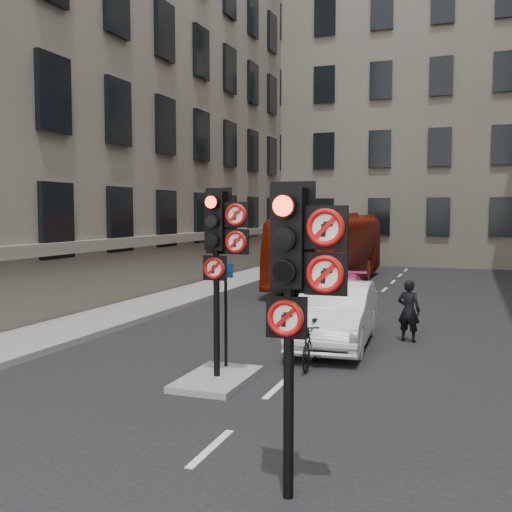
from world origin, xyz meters
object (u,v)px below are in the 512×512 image
Objects in this scene: signal_far at (220,241)px; bus_red at (331,249)px; car_silver at (327,305)px; car_white at (336,314)px; info_sign at (225,300)px; signal_near at (296,272)px; motorcycle at (311,344)px; car_pink at (339,295)px; motorcyclist at (409,311)px.

bus_red is (-1.39, 15.92, -1.09)m from signal_far.
car_silver is 0.80× the size of car_white.
info_sign is (-0.21, 0.74, -1.23)m from signal_far.
signal_near is 6.16m from motorcycle.
car_pink is at bearing -75.52° from bus_red.
motorcycle is 3.69m from motorcyclist.
signal_near reaches higher than car_pink.
signal_far reaches higher than info_sign.
car_white is at bearing -77.56° from car_silver.
car_pink is 4.14m from motorcyclist.
motorcycle is 1.05× the size of motorcyclist.
bus_red reaches higher than motorcyclist.
info_sign is at bearing -119.74° from car_white.
car_pink is at bearing 94.62° from motorcycle.
signal_near is 10.47m from car_silver.
signal_near is 8.23m from car_white.
bus_red is at bearing 98.78° from car_pink.
signal_far is 0.31× the size of bus_red.
signal_near reaches higher than car_white.
car_white is at bearing -84.71° from car_pink.
signal_near is 2.18× the size of motorcycle.
signal_near is 0.97× the size of car_silver.
car_silver is at bearing -92.47° from car_pink.
motorcyclist reaches higher than motorcycle.
car_pink is 6.65m from motorcycle.
car_white is 1.07× the size of car_pink.
car_pink is at bearing -40.27° from motorcyclist.
info_sign is at bearing 105.77° from signal_far.
car_silver is 2.36× the size of motorcyclist.
car_pink is 7.61m from info_sign.
signal_far reaches higher than signal_near.
bus_red is 7.07× the size of motorcycle.
signal_near reaches higher than bus_red.
car_silver reaches higher than car_pink.
car_silver is at bearing 100.83° from signal_near.
motorcycle is at bearing -78.91° from bus_red.
signal_far is 1.45m from info_sign.
info_sign is (-0.88, -5.36, 0.85)m from car_silver.
car_pink is at bearing 99.46° from signal_near.
bus_red is at bearing 98.65° from motorcycle.
info_sign is at bearing 65.75° from motorcyclist.
motorcyclist is at bearing 28.07° from car_white.
signal_near is 1.70× the size of info_sign.
info_sign is at bearing 120.65° from signal_near.
signal_far is at bearing -99.30° from car_pink.
motorcycle is at bearing 76.27° from motorcyclist.
info_sign is at bearing -101.25° from car_pink.
bus_red is 5.51× the size of info_sign.
motorcycle is (2.73, -14.25, -1.12)m from bus_red.
signal_far reaches higher than bus_red.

